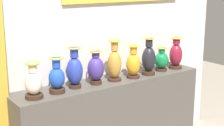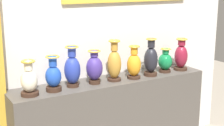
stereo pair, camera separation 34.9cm
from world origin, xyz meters
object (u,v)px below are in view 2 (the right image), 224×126
(vase_burgundy, at_px, (181,56))
(vase_amber, at_px, (134,64))
(vase_ivory, at_px, (29,81))
(vase_emerald, at_px, (165,61))
(vase_cobalt, at_px, (72,69))
(vase_sapphire, at_px, (53,76))
(vase_ochre, at_px, (114,63))
(vase_indigo, at_px, (94,68))
(vase_onyx, at_px, (151,60))

(vase_burgundy, bearing_deg, vase_amber, -178.11)
(vase_ivory, height_order, vase_emerald, vase_ivory)
(vase_cobalt, xyz_separation_m, vase_burgundy, (1.32, -0.04, -0.01))
(vase_cobalt, bearing_deg, vase_sapphire, -170.45)
(vase_sapphire, xyz_separation_m, vase_ochre, (0.66, 0.01, 0.04))
(vase_sapphire, xyz_separation_m, vase_indigo, (0.43, 0.02, 0.02))
(vase_amber, bearing_deg, vase_emerald, 4.36)
(vase_indigo, height_order, vase_emerald, vase_indigo)
(vase_sapphire, bearing_deg, vase_burgundy, -0.12)
(vase_indigo, relative_size, vase_onyx, 0.83)
(vase_onyx, bearing_deg, vase_burgundy, 2.91)
(vase_cobalt, xyz_separation_m, vase_onyx, (0.88, -0.06, -0.00))
(vase_amber, height_order, vase_onyx, vase_onyx)
(vase_indigo, bearing_deg, vase_sapphire, -177.66)
(vase_cobalt, height_order, vase_burgundy, vase_cobalt)
(vase_cobalt, height_order, vase_onyx, vase_onyx)
(vase_ochre, xyz_separation_m, vase_onyx, (0.43, -0.04, -0.01))
(vase_sapphire, relative_size, vase_indigo, 0.99)
(vase_sapphire, relative_size, vase_amber, 0.96)
(vase_ivory, height_order, vase_onyx, vase_onyx)
(vase_sapphire, height_order, vase_indigo, vase_indigo)
(vase_sapphire, xyz_separation_m, vase_onyx, (1.09, -0.03, 0.03))
(vase_ochre, bearing_deg, vase_cobalt, 177.01)
(vase_ivory, relative_size, vase_indigo, 0.96)
(vase_indigo, bearing_deg, vase_burgundy, -1.09)
(vase_ivory, relative_size, vase_ochre, 0.77)
(vase_ochre, relative_size, vase_emerald, 1.56)
(vase_sapphire, height_order, vase_emerald, vase_sapphire)
(vase_cobalt, distance_m, vase_onyx, 0.88)
(vase_indigo, bearing_deg, vase_amber, -5.51)
(vase_ivory, bearing_deg, vase_emerald, 0.83)
(vase_ochre, relative_size, vase_burgundy, 1.15)
(vase_cobalt, height_order, vase_indigo, vase_cobalt)
(vase_ochre, bearing_deg, vase_ivory, -178.42)
(vase_onyx, bearing_deg, vase_ochre, 175.15)
(vase_indigo, distance_m, vase_burgundy, 1.10)
(vase_amber, bearing_deg, vase_burgundy, 1.89)
(vase_indigo, xyz_separation_m, vase_ochre, (0.22, -0.01, 0.02))
(vase_onyx, bearing_deg, vase_emerald, 8.69)
(vase_amber, xyz_separation_m, vase_emerald, (0.44, 0.03, -0.03))
(vase_sapphire, relative_size, vase_ochre, 0.79)
(vase_ivory, height_order, vase_amber, vase_amber)
(vase_sapphire, distance_m, vase_burgundy, 1.53)
(vase_ochre, distance_m, vase_emerald, 0.66)
(vase_emerald, bearing_deg, vase_ochre, 179.80)
(vase_sapphire, bearing_deg, vase_cobalt, 9.55)
(vase_indigo, relative_size, vase_burgundy, 0.92)
(vase_sapphire, distance_m, vase_amber, 0.87)
(vase_indigo, height_order, vase_ochre, vase_ochre)
(vase_cobalt, height_order, vase_amber, vase_cobalt)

